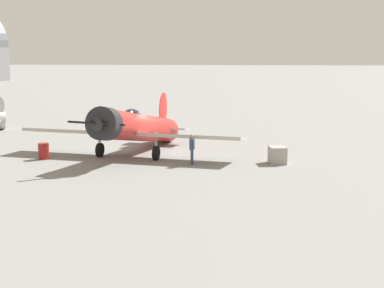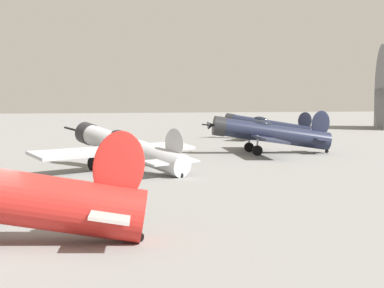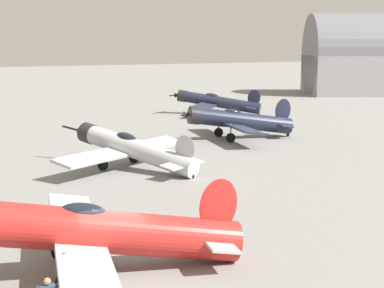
% 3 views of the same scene
% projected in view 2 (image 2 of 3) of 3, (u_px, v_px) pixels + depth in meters
% --- Properties ---
extents(airplane_mid_apron, '(11.09, 10.70, 2.82)m').
position_uv_depth(airplane_mid_apron, '(125.00, 147.00, 33.96)').
color(airplane_mid_apron, '#B7BABF').
rests_on(airplane_mid_apron, ground_plane).
extents(airplane_far_line, '(10.73, 11.87, 3.55)m').
position_uv_depth(airplane_far_line, '(267.00, 133.00, 44.75)').
color(airplane_far_line, '#1E2338').
rests_on(airplane_far_line, ground_plane).
extents(airplane_outer_stand, '(9.68, 9.50, 3.15)m').
position_uv_depth(airplane_outer_stand, '(264.00, 126.00, 62.69)').
color(airplane_outer_stand, '#1E2338').
rests_on(airplane_outer_stand, ground_plane).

